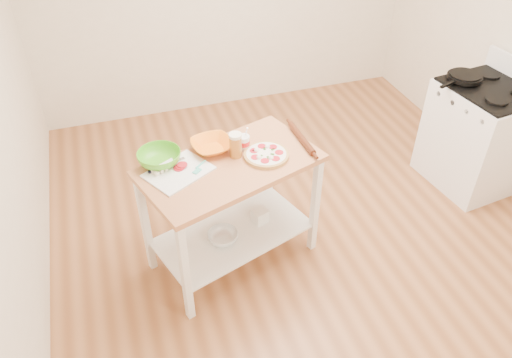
{
  "coord_description": "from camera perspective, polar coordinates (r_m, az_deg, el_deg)",
  "views": [
    {
      "loc": [
        -1.31,
        -2.69,
        2.88
      ],
      "look_at": [
        -0.46,
        -0.11,
        0.73
      ],
      "focal_mm": 35.0,
      "sensor_mm": 36.0,
      "label": 1
    }
  ],
  "objects": [
    {
      "name": "shelf_bin",
      "position": [
        3.8,
        0.42,
        -4.2
      ],
      "size": [
        0.13,
        0.13,
        0.11
      ],
      "primitive_type": "cube",
      "rotation": [
        0.0,
        0.0,
        0.32
      ],
      "color": "white",
      "rests_on": "prep_island"
    },
    {
      "name": "orange_bowl",
      "position": [
        3.45,
        -5.04,
        3.81
      ],
      "size": [
        0.31,
        0.31,
        0.07
      ],
      "primitive_type": "imported",
      "rotation": [
        0.0,
        0.0,
        0.13
      ],
      "color": "orange",
      "rests_on": "prep_island"
    },
    {
      "name": "beer_pint",
      "position": [
        3.35,
        -2.35,
        3.9
      ],
      "size": [
        0.09,
        0.09,
        0.18
      ],
      "color": "#B06B26",
      "rests_on": "prep_island"
    },
    {
      "name": "shelf_glass_bowl",
      "position": [
        3.67,
        -3.81,
        -6.6
      ],
      "size": [
        0.31,
        0.31,
        0.07
      ],
      "primitive_type": "imported",
      "rotation": [
        0.0,
        0.0,
        0.58
      ],
      "color": "silver",
      "rests_on": "prep_island"
    },
    {
      "name": "pizza",
      "position": [
        3.38,
        1.16,
        2.8
      ],
      "size": [
        0.31,
        0.31,
        0.05
      ],
      "rotation": [
        0.0,
        0.0,
        0.43
      ],
      "color": "tan",
      "rests_on": "prep_island"
    },
    {
      "name": "cutting_board",
      "position": [
        3.28,
        -8.93,
        0.84
      ],
      "size": [
        0.5,
        0.46,
        0.04
      ],
      "rotation": [
        0.0,
        0.0,
        0.5
      ],
      "color": "white",
      "rests_on": "prep_island"
    },
    {
      "name": "rolling_pin",
      "position": [
        3.54,
        5.23,
        4.65
      ],
      "size": [
        0.05,
        0.39,
        0.05
      ],
      "primitive_type": "cylinder",
      "rotation": [
        1.57,
        0.0,
        0.02
      ],
      "color": "#552613",
      "rests_on": "prep_island"
    },
    {
      "name": "room_shell",
      "position": [
        3.36,
        6.97,
        10.97
      ],
      "size": [
        4.04,
        4.54,
        2.74
      ],
      "color": "#A1643B",
      "rests_on": "ground"
    },
    {
      "name": "yogurt_tub",
      "position": [
        3.44,
        -1.42,
        4.22
      ],
      "size": [
        0.08,
        0.08,
        0.18
      ],
      "color": "white",
      "rests_on": "prep_island"
    },
    {
      "name": "green_bowl",
      "position": [
        3.36,
        -10.99,
        2.38
      ],
      "size": [
        0.41,
        0.41,
        0.09
      ],
      "primitive_type": "imported",
      "rotation": [
        0.0,
        0.0,
        0.68
      ],
      "color": "#50B421",
      "rests_on": "prep_island"
    },
    {
      "name": "prep_island",
      "position": [
        3.48,
        -2.85,
        -1.5
      ],
      "size": [
        1.34,
        0.99,
        0.9
      ],
      "rotation": [
        0.0,
        0.0,
        0.32
      ],
      "color": "#BE7B4E",
      "rests_on": "ground"
    },
    {
      "name": "knife",
      "position": [
        3.32,
        -10.73,
        1.35
      ],
      "size": [
        0.26,
        0.11,
        0.01
      ],
      "rotation": [
        0.0,
        0.0,
        0.29
      ],
      "color": "silver",
      "rests_on": "cutting_board"
    },
    {
      "name": "gas_stove",
      "position": [
        4.78,
        23.95,
        4.53
      ],
      "size": [
        0.72,
        0.82,
        1.11
      ],
      "rotation": [
        0.0,
        0.0,
        0.12
      ],
      "color": "white",
      "rests_on": "ground"
    },
    {
      "name": "skillet",
      "position": [
        4.57,
        22.69,
        10.7
      ],
      "size": [
        0.44,
        0.29,
        0.03
      ],
      "rotation": [
        0.0,
        0.0,
        0.31
      ],
      "color": "black",
      "rests_on": "gas_stove"
    },
    {
      "name": "spatula",
      "position": [
        3.28,
        -6.53,
        1.33
      ],
      "size": [
        0.12,
        0.13,
        0.01
      ],
      "rotation": [
        0.0,
        0.0,
        0.68
      ],
      "color": "#4AC9B5",
      "rests_on": "cutting_board"
    }
  ]
}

